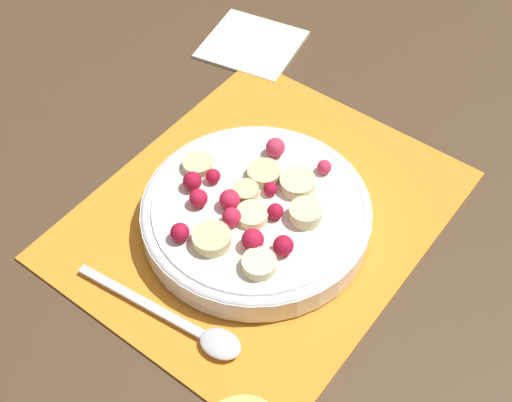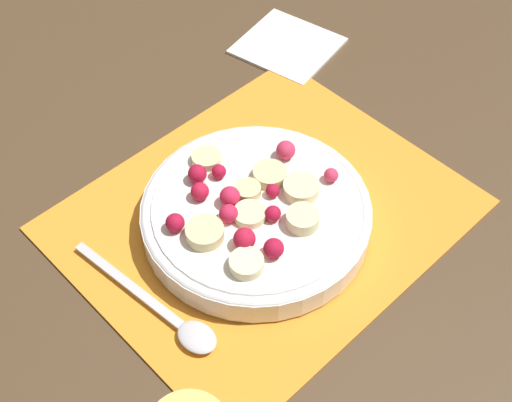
# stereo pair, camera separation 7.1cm
# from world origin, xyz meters

# --- Properties ---
(ground_plane) EXTENTS (3.00, 3.00, 0.00)m
(ground_plane) POSITION_xyz_m (0.00, 0.00, 0.00)
(ground_plane) COLOR #4C3823
(placemat) EXTENTS (0.39, 0.32, 0.01)m
(placemat) POSITION_xyz_m (0.00, 0.00, 0.00)
(placemat) COLOR orange
(placemat) RESTS_ON ground_plane
(fruit_bowl) EXTENTS (0.23, 0.23, 0.05)m
(fruit_bowl) POSITION_xyz_m (-0.02, -0.01, 0.03)
(fruit_bowl) COLOR white
(fruit_bowl) RESTS_ON placemat
(spoon) EXTENTS (0.04, 0.18, 0.01)m
(spoon) POSITION_xyz_m (-0.15, -0.03, 0.01)
(spoon) COLOR silver
(spoon) RESTS_ON placemat
(napkin) EXTENTS (0.13, 0.14, 0.01)m
(napkin) POSITION_xyz_m (0.22, 0.18, 0.00)
(napkin) COLOR white
(napkin) RESTS_ON ground_plane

